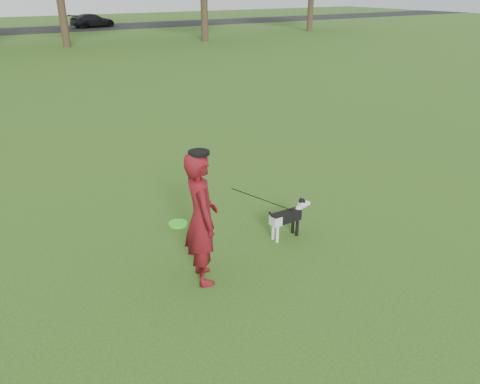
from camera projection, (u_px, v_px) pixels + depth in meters
ground at (223, 254)px, 6.88m from camera, size 120.00×120.00×0.00m
man at (201, 219)px, 5.96m from camera, size 0.57×0.74×1.80m
dog at (289, 215)px, 7.22m from camera, size 0.80×0.16×0.61m
car_right at (93, 20)px, 42.21m from camera, size 4.26×2.47×1.16m
man_held_items at (266, 201)px, 6.60m from camera, size 2.24×0.47×1.40m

